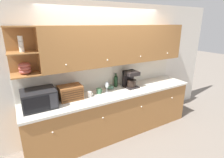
{
  "coord_description": "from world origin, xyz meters",
  "views": [
    {
      "loc": [
        -1.63,
        -3.08,
        2.21
      ],
      "look_at": [
        0.0,
        -0.23,
        1.16
      ],
      "focal_mm": 28.0,
      "sensor_mm": 36.0,
      "label": 1
    }
  ],
  "objects_px": {
    "bread_box": "(70,92)",
    "mug": "(90,94)",
    "wine_glass": "(107,85)",
    "mug_blue_second": "(99,91)",
    "microwave": "(39,99)",
    "coffee_maker": "(130,79)",
    "bowl_stack_on_counter": "(110,87)",
    "wine_bottle": "(116,81)"
  },
  "relations": [
    {
      "from": "wine_glass",
      "to": "mug_blue_second",
      "type": "bearing_deg",
      "value": 168.95
    },
    {
      "from": "bread_box",
      "to": "mug_blue_second",
      "type": "relative_size",
      "value": 3.82
    },
    {
      "from": "bread_box",
      "to": "wine_glass",
      "type": "height_order",
      "value": "bread_box"
    },
    {
      "from": "bread_box",
      "to": "bowl_stack_on_counter",
      "type": "distance_m",
      "value": 0.87
    },
    {
      "from": "coffee_maker",
      "to": "wine_bottle",
      "type": "bearing_deg",
      "value": 144.92
    },
    {
      "from": "mug",
      "to": "wine_glass",
      "type": "xyz_separation_m",
      "value": [
        0.37,
        0.03,
        0.1
      ]
    },
    {
      "from": "wine_glass",
      "to": "bowl_stack_on_counter",
      "type": "height_order",
      "value": "wine_glass"
    },
    {
      "from": "mug_blue_second",
      "to": "microwave",
      "type": "bearing_deg",
      "value": -177.59
    },
    {
      "from": "wine_glass",
      "to": "mug",
      "type": "bearing_deg",
      "value": -175.2
    },
    {
      "from": "mug_blue_second",
      "to": "bowl_stack_on_counter",
      "type": "relative_size",
      "value": 0.62
    },
    {
      "from": "bread_box",
      "to": "bowl_stack_on_counter",
      "type": "relative_size",
      "value": 2.36
    },
    {
      "from": "mug",
      "to": "mug_blue_second",
      "type": "distance_m",
      "value": 0.23
    },
    {
      "from": "microwave",
      "to": "wine_glass",
      "type": "bearing_deg",
      "value": 0.71
    },
    {
      "from": "bread_box",
      "to": "coffee_maker",
      "type": "height_order",
      "value": "coffee_maker"
    },
    {
      "from": "bread_box",
      "to": "mug",
      "type": "height_order",
      "value": "bread_box"
    },
    {
      "from": "wine_bottle",
      "to": "coffee_maker",
      "type": "bearing_deg",
      "value": -35.08
    },
    {
      "from": "bread_box",
      "to": "wine_glass",
      "type": "bearing_deg",
      "value": -4.17
    },
    {
      "from": "wine_glass",
      "to": "coffee_maker",
      "type": "bearing_deg",
      "value": 3.07
    },
    {
      "from": "microwave",
      "to": "coffee_maker",
      "type": "bearing_deg",
      "value": 1.47
    },
    {
      "from": "mug_blue_second",
      "to": "wine_bottle",
      "type": "bearing_deg",
      "value": 20.03
    },
    {
      "from": "microwave",
      "to": "bread_box",
      "type": "distance_m",
      "value": 0.53
    },
    {
      "from": "microwave",
      "to": "wine_glass",
      "type": "distance_m",
      "value": 1.23
    },
    {
      "from": "bowl_stack_on_counter",
      "to": "wine_bottle",
      "type": "height_order",
      "value": "wine_bottle"
    },
    {
      "from": "bread_box",
      "to": "wine_glass",
      "type": "distance_m",
      "value": 0.7
    },
    {
      "from": "wine_glass",
      "to": "coffee_maker",
      "type": "xyz_separation_m",
      "value": [
        0.57,
        0.03,
        0.03
      ]
    },
    {
      "from": "bowl_stack_on_counter",
      "to": "microwave",
      "type": "bearing_deg",
      "value": -172.89
    },
    {
      "from": "bread_box",
      "to": "coffee_maker",
      "type": "bearing_deg",
      "value": -0.91
    },
    {
      "from": "microwave",
      "to": "bread_box",
      "type": "height_order",
      "value": "microwave"
    },
    {
      "from": "mug_blue_second",
      "to": "wine_glass",
      "type": "xyz_separation_m",
      "value": [
        0.15,
        -0.03,
        0.1
      ]
    },
    {
      "from": "mug",
      "to": "mug_blue_second",
      "type": "relative_size",
      "value": 1.0
    },
    {
      "from": "bread_box",
      "to": "mug",
      "type": "distance_m",
      "value": 0.34
    },
    {
      "from": "coffee_maker",
      "to": "wine_glass",
      "type": "bearing_deg",
      "value": -176.93
    },
    {
      "from": "mug",
      "to": "bread_box",
      "type": "bearing_deg",
      "value": 165.77
    },
    {
      "from": "microwave",
      "to": "bowl_stack_on_counter",
      "type": "xyz_separation_m",
      "value": [
        1.38,
        0.17,
        -0.11
      ]
    },
    {
      "from": "wine_glass",
      "to": "coffee_maker",
      "type": "relative_size",
      "value": 0.63
    },
    {
      "from": "microwave",
      "to": "mug",
      "type": "height_order",
      "value": "microwave"
    },
    {
      "from": "mug_blue_second",
      "to": "bowl_stack_on_counter",
      "type": "distance_m",
      "value": 0.33
    },
    {
      "from": "microwave",
      "to": "wine_glass",
      "type": "height_order",
      "value": "microwave"
    },
    {
      "from": "microwave",
      "to": "mug",
      "type": "xyz_separation_m",
      "value": [
        0.85,
        -0.02,
        -0.09
      ]
    },
    {
      "from": "bowl_stack_on_counter",
      "to": "wine_bottle",
      "type": "relative_size",
      "value": 0.58
    },
    {
      "from": "microwave",
      "to": "mug",
      "type": "relative_size",
      "value": 4.97
    },
    {
      "from": "mug",
      "to": "wine_bottle",
      "type": "height_order",
      "value": "wine_bottle"
    }
  ]
}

